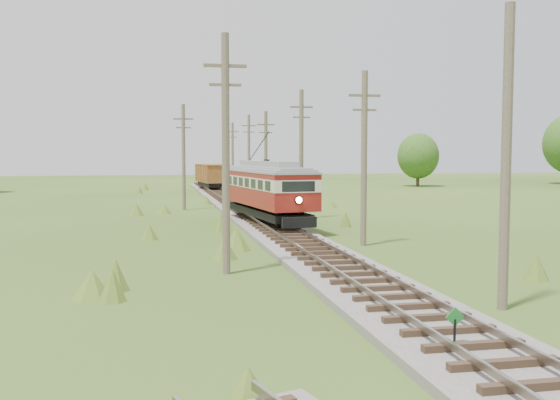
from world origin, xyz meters
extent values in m
plane|color=#2B4916|center=(0.00, 0.00, 0.00)|extent=(260.00, 260.00, 0.00)
cube|color=#605B54|center=(0.00, 34.00, 0.12)|extent=(3.60, 96.00, 0.25)
cube|color=#726659|center=(-0.72, 34.00, 0.48)|extent=(0.08, 96.00, 0.17)
cube|color=#726659|center=(0.72, 34.00, 0.48)|extent=(0.08, 96.00, 0.17)
cube|color=#2D2116|center=(0.00, 34.00, 0.33)|extent=(2.40, 96.00, 0.16)
cylinder|color=black|center=(-0.20, 1.50, 0.40)|extent=(0.06, 0.06, 0.80)
cube|color=#1A7628|center=(-0.20, 1.50, 0.85)|extent=(0.45, 0.03, 0.45)
cube|color=black|center=(0.00, 26.82, 0.99)|extent=(3.56, 10.78, 0.43)
cube|color=maroon|center=(0.00, 26.82, 1.95)|extent=(4.08, 11.75, 1.05)
cube|color=beige|center=(0.00, 26.82, 2.81)|extent=(4.11, 11.81, 0.67)
cube|color=black|center=(0.00, 26.82, 2.81)|extent=(4.07, 11.30, 0.53)
cube|color=maroon|center=(0.00, 26.82, 3.29)|extent=(4.08, 11.75, 0.29)
cube|color=gray|center=(0.00, 26.82, 3.61)|extent=(4.14, 11.87, 0.36)
cube|color=gray|center=(0.00, 26.82, 3.93)|extent=(2.26, 8.71, 0.38)
sphere|color=#FFF2BF|center=(0.72, 21.03, 2.09)|extent=(0.35, 0.35, 0.35)
cylinder|color=black|center=(-0.21, 28.53, 5.02)|extent=(0.60, 4.44, 1.85)
cylinder|color=black|center=(-0.18, 22.41, 0.94)|extent=(0.21, 0.78, 0.77)
cylinder|color=black|center=(1.25, 22.59, 0.94)|extent=(0.21, 0.78, 0.77)
cylinder|color=black|center=(-1.25, 31.05, 0.94)|extent=(0.21, 0.78, 0.77)
cylinder|color=black|center=(0.18, 31.23, 0.94)|extent=(0.21, 0.78, 0.77)
cube|color=black|center=(0.00, 65.07, 0.92)|extent=(2.92, 7.59, 0.51)
cube|color=brown|center=(0.00, 65.07, 2.20)|extent=(3.54, 8.46, 2.06)
cube|color=brown|center=(0.00, 65.07, 3.28)|extent=(3.61, 8.63, 0.12)
cylinder|color=black|center=(-0.50, 62.54, 0.97)|extent=(0.21, 0.83, 0.82)
cylinder|color=black|center=(1.03, 62.70, 0.97)|extent=(0.21, 0.83, 0.82)
cylinder|color=black|center=(-1.03, 67.44, 0.97)|extent=(0.21, 0.83, 0.82)
cylinder|color=black|center=(0.50, 67.61, 0.97)|extent=(0.21, 0.83, 0.82)
cone|color=gray|center=(2.89, 49.25, 0.69)|extent=(3.66, 3.66, 1.37)
cone|color=gray|center=(3.80, 48.11, 0.40)|extent=(2.06, 2.06, 0.80)
cylinder|color=brown|center=(3.10, 5.00, 4.40)|extent=(0.30, 0.30, 8.80)
cylinder|color=brown|center=(3.30, 18.00, 4.30)|extent=(0.30, 0.30, 8.60)
cube|color=brown|center=(3.30, 18.00, 7.40)|extent=(1.60, 0.12, 0.12)
cube|color=brown|center=(3.30, 18.00, 6.70)|extent=(1.20, 0.10, 0.10)
cylinder|color=brown|center=(3.20, 31.00, 4.50)|extent=(0.30, 0.30, 9.00)
cube|color=brown|center=(3.20, 31.00, 7.80)|extent=(1.60, 0.12, 0.12)
cube|color=brown|center=(3.20, 31.00, 7.10)|extent=(1.20, 0.10, 0.10)
cylinder|color=brown|center=(3.00, 44.00, 4.20)|extent=(0.30, 0.30, 8.40)
cube|color=brown|center=(3.00, 44.00, 7.20)|extent=(1.60, 0.12, 0.12)
cube|color=brown|center=(3.00, 44.00, 6.50)|extent=(1.20, 0.10, 0.10)
cylinder|color=brown|center=(3.40, 57.00, 4.45)|extent=(0.30, 0.30, 8.90)
cube|color=brown|center=(3.40, 57.00, 7.70)|extent=(1.60, 0.12, 0.12)
cube|color=brown|center=(3.40, 57.00, 7.00)|extent=(1.20, 0.10, 0.10)
cylinder|color=brown|center=(3.20, 70.00, 4.35)|extent=(0.30, 0.30, 8.70)
cube|color=brown|center=(3.20, 70.00, 7.50)|extent=(1.60, 0.12, 0.12)
cube|color=brown|center=(3.20, 70.00, 6.80)|extent=(1.20, 0.10, 0.10)
cylinder|color=brown|center=(-4.20, 12.00, 4.50)|extent=(0.30, 0.30, 9.00)
cube|color=brown|center=(-4.20, 12.00, 7.80)|extent=(1.60, 0.12, 0.12)
cube|color=brown|center=(-4.20, 12.00, 7.10)|extent=(1.20, 0.10, 0.10)
cylinder|color=brown|center=(-4.50, 40.00, 4.30)|extent=(0.30, 0.30, 8.60)
cube|color=brown|center=(-4.50, 40.00, 7.40)|extent=(1.60, 0.12, 0.12)
cube|color=brown|center=(-4.50, 40.00, 6.70)|extent=(1.20, 0.10, 0.10)
cylinder|color=#38281C|center=(30.00, 72.00, 1.26)|extent=(0.50, 0.50, 2.52)
ellipsoid|color=#275118|center=(30.00, 72.00, 4.34)|extent=(5.88, 5.88, 6.47)
camera|label=1|loc=(-6.81, -11.30, 4.51)|focal=40.00mm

